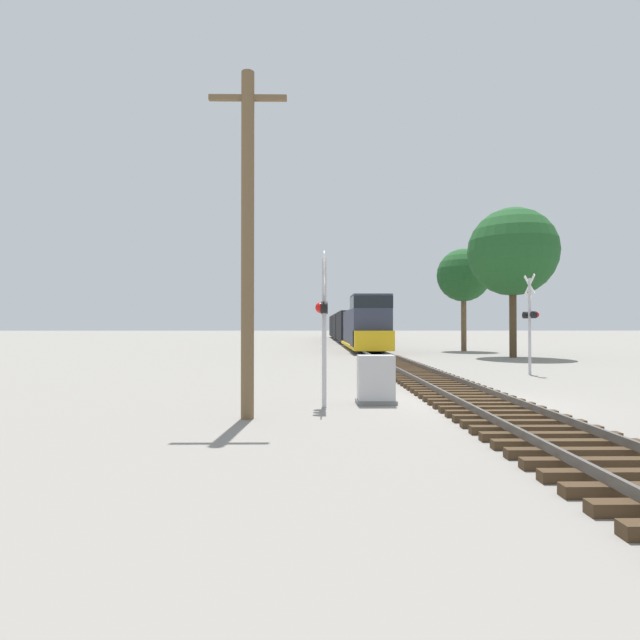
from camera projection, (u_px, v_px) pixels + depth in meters
ground_plane at (473, 403)px, 13.71m from camera, size 400.00×400.00×0.00m
rail_track_bed at (473, 398)px, 13.71m from camera, size 2.60×160.00×0.31m
freight_train at (347, 327)px, 64.12m from camera, size 2.92×58.62×4.48m
crossing_signal_near at (323, 314)px, 13.08m from camera, size 0.34×1.00×4.05m
crossing_signal_far at (530, 318)px, 21.65m from camera, size 0.39×1.01×4.36m
relay_cabinet at (376, 380)px, 13.57m from camera, size 1.08×0.70×1.33m
utility_pole at (248, 240)px, 11.47m from camera, size 1.80×0.30×8.00m
tree_far_right at (513, 252)px, 33.45m from camera, size 5.90×5.90×10.04m
tree_mid_background at (464, 276)px, 41.71m from camera, size 4.41×4.41×8.58m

